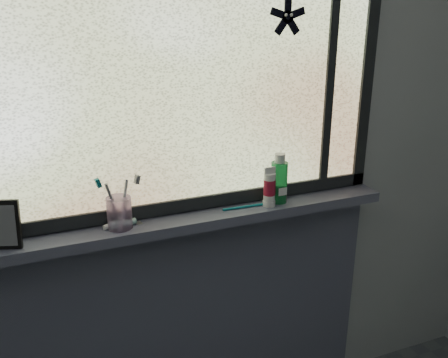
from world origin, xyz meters
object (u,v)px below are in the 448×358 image
object	(u,v)px
vanity_mirror	(0,225)
toothbrush_cup	(119,213)
mouthwash_bottle	(279,178)
cream_tube	(270,185)

from	to	relation	value
vanity_mirror	toothbrush_cup	distance (m)	0.38
mouthwash_bottle	cream_tube	bearing A→B (deg)	-157.63
toothbrush_cup	mouthwash_bottle	distance (m)	0.63
mouthwash_bottle	cream_tube	distance (m)	0.06
vanity_mirror	toothbrush_cup	size ratio (longest dim) A/B	1.42
vanity_mirror	cream_tube	world-z (taller)	vanity_mirror
toothbrush_cup	cream_tube	size ratio (longest dim) A/B	1.01
cream_tube	vanity_mirror	bearing A→B (deg)	179.19
toothbrush_cup	cream_tube	distance (m)	0.58
vanity_mirror	mouthwash_bottle	bearing A→B (deg)	18.32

